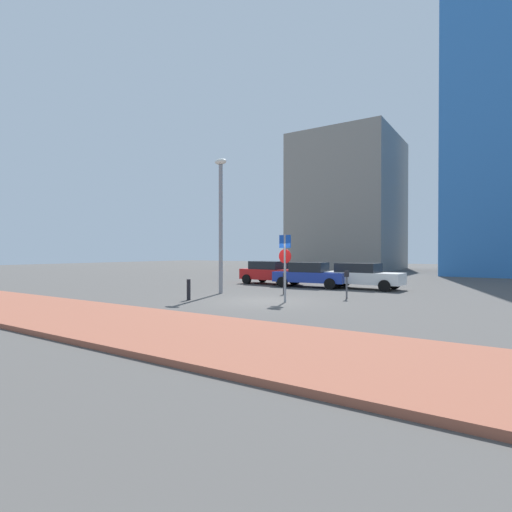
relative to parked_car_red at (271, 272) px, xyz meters
name	(u,v)px	position (x,y,z in m)	size (l,w,h in m)	color
ground_plane	(265,301)	(4.40, -7.86, -0.80)	(120.00, 120.00, 0.00)	#4C4947
sidewalk_brick	(136,325)	(4.40, -14.80, -0.73)	(40.00, 4.38, 0.14)	#93513D
parked_car_red	(271,272)	(0.00, 0.00, 0.00)	(4.15, 2.25, 1.52)	red
parked_car_blue	(310,274)	(3.19, -0.61, -0.03)	(4.50, 2.25, 1.51)	#1E389E
parked_car_white	(362,275)	(6.19, -0.06, -0.02)	(4.51, 2.13, 1.49)	white
parking_sign_post	(285,260)	(5.33, -7.72, 1.02)	(0.60, 0.10, 2.89)	gray
parking_meter	(347,280)	(7.09, -5.08, 0.04)	(0.18, 0.14, 1.28)	#4C4C51
street_lamp	(221,214)	(0.86, -6.43, 3.28)	(0.70, 0.36, 6.93)	gray
traffic_bollard_near	(189,290)	(1.37, -9.39, -0.34)	(0.17, 0.17, 0.93)	black
traffic_bollard_mid	(284,284)	(3.80, -5.01, -0.26)	(0.14, 0.14, 1.09)	black
building_under_construction	(349,204)	(-3.37, 24.68, 7.27)	(11.44, 12.98, 16.15)	gray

